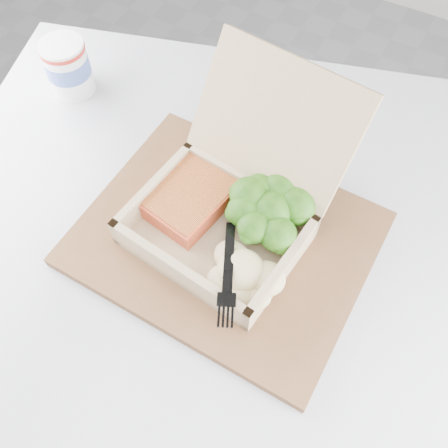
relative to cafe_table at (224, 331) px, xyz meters
The scene contains 9 objects.
cafe_table is the anchor object (origin of this frame).
serving_tray 0.20m from the cafe_table, 116.95° to the left, with size 0.34×0.28×0.01m, color brown.
takeout_container 0.26m from the cafe_table, 109.65° to the left, with size 0.22×0.26×0.17m.
salmon_fillet 0.25m from the cafe_table, 141.21° to the left, with size 0.09×0.12×0.02m, color #F1512F.
broccoli_pile 0.25m from the cafe_table, 77.02° to the left, with size 0.11×0.11×0.04m, color #38771A, non-canonical shape.
mashed_potatoes 0.23m from the cafe_table, ahead, with size 0.09×0.08×0.03m, color tan.
plastic_fork 0.24m from the cafe_table, 102.40° to the left, with size 0.08×0.14×0.02m.
paper_cup 0.46m from the cafe_table, 154.26° to the left, with size 0.07×0.07×0.08m.
receipt 0.30m from the cafe_table, 98.24° to the left, with size 0.08×0.14×0.00m, color white.
Camera 1 is at (-0.23, 0.05, 1.28)m, focal length 40.00 mm.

